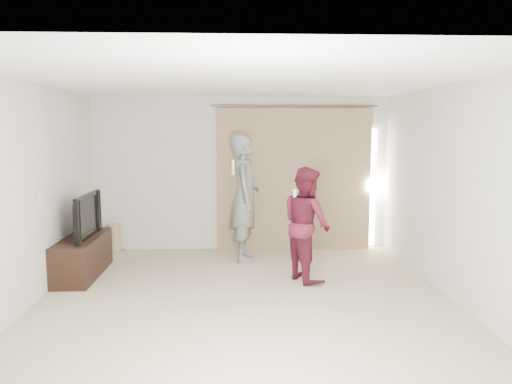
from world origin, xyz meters
TOP-DOWN VIEW (x-y plane):
  - floor at (0.00, 0.00)m, footprint 5.50×5.50m
  - wall_back at (0.00, 2.75)m, footprint 5.00×0.04m
  - wall_left at (-2.50, -0.00)m, footprint 0.04×5.50m
  - ceiling at (0.00, 0.00)m, footprint 5.00×5.50m
  - curtain at (0.91, 2.68)m, footprint 2.80×0.11m
  - tv_console at (-2.27, 1.24)m, footprint 0.49×1.43m
  - tv at (-2.27, 1.24)m, footprint 0.16×1.07m
  - scratching_post at (-2.10, 2.40)m, footprint 0.39×0.39m
  - person_man at (0.05, 2.00)m, footprint 0.52×0.75m
  - person_woman at (0.86, 0.92)m, footprint 0.83×0.92m

SIDE VIEW (x-z plane):
  - floor at x=0.00m, z-range 0.00..0.00m
  - scratching_post at x=-2.10m, z-range -0.05..0.46m
  - tv_console at x=-2.27m, z-range 0.00..0.55m
  - person_woman at x=0.86m, z-range 0.00..1.55m
  - tv at x=-2.27m, z-range 0.55..1.16m
  - person_man at x=0.05m, z-range 0.00..1.98m
  - curtain at x=0.91m, z-range -0.02..2.43m
  - wall_left at x=-2.50m, z-range 0.00..2.60m
  - wall_back at x=0.00m, z-range 0.00..2.60m
  - ceiling at x=0.00m, z-range 2.60..2.60m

